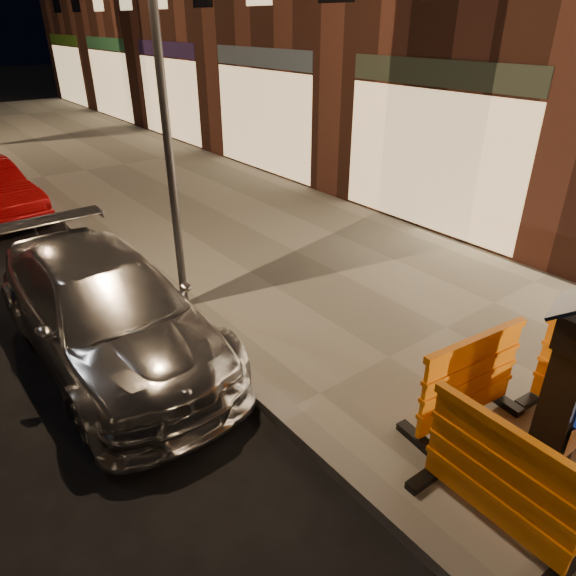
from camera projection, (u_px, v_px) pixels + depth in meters
ground_plane at (286, 420)px, 6.07m from camera, size 120.00×120.00×0.00m
sidewalk at (445, 332)px, 7.66m from camera, size 6.00×60.00×0.15m
kerb at (286, 415)px, 6.04m from camera, size 0.30×60.00×0.15m
parking_kiosk at (567, 393)px, 4.69m from camera, size 0.69×0.69×2.06m
barrier_back at (469, 381)px, 5.57m from camera, size 1.53×0.76×1.15m
barrier_kerbside at (498, 478)px, 4.39m from camera, size 0.64×1.49×1.15m
car_silver at (116, 354)px, 7.28m from camera, size 2.07×4.99×1.44m
street_lamp_mid at (164, 109)px, 6.85m from camera, size 0.12×0.12×6.00m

